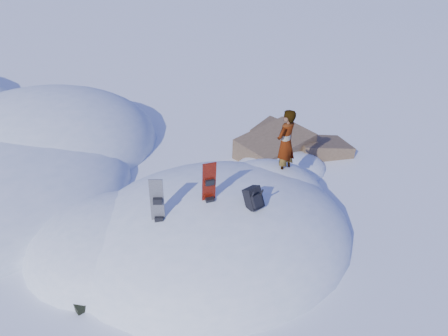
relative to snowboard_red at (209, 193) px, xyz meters
name	(u,v)px	position (x,y,z in m)	size (l,w,h in m)	color
ground	(214,240)	(0.28, 0.39, -1.67)	(120.00, 120.00, 0.00)	white
snow_mound	(205,236)	(0.10, 0.63, -1.67)	(8.00, 6.00, 3.00)	white
rock_outcrop	(283,160)	(3.99, 3.40, -1.65)	(4.68, 4.41, 1.68)	brown
snowboard_red	(209,193)	(0.00, 0.00, 0.00)	(0.33, 0.29, 1.61)	#AF1B09
snowboard_dark	(158,212)	(-1.19, -0.05, -0.14)	(0.30, 0.25, 1.56)	black
backpack	(254,198)	(0.84, -0.53, -0.05)	(0.45, 0.53, 0.58)	black
gear_pile	(89,298)	(-2.87, -0.47, -1.57)	(0.79, 0.61, 0.21)	black
person	(286,143)	(2.59, 1.10, 0.24)	(0.67, 0.44, 1.83)	slate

